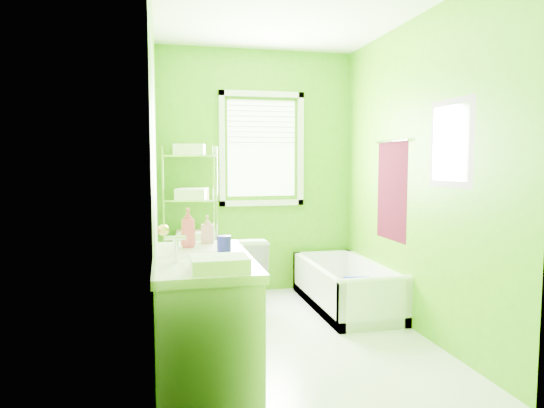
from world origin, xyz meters
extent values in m
plane|color=silver|center=(0.00, 0.00, 0.00)|extent=(2.90, 2.90, 0.00)
cube|color=#439107|center=(0.00, 1.45, 1.30)|extent=(2.10, 0.04, 2.60)
cube|color=#439107|center=(0.00, -1.45, 1.30)|extent=(2.10, 0.04, 2.60)
cube|color=#439107|center=(-1.05, 0.00, 1.30)|extent=(0.04, 2.90, 2.60)
cube|color=#439107|center=(1.05, 0.00, 1.30)|extent=(0.04, 2.90, 2.60)
cube|color=white|center=(0.00, 0.00, 2.60)|extent=(2.10, 2.90, 0.04)
cube|color=white|center=(0.05, 1.44, 1.55)|extent=(0.74, 0.01, 1.01)
cube|color=white|center=(0.05, 1.42, 0.97)|extent=(0.92, 0.05, 0.06)
cube|color=white|center=(0.05, 1.42, 2.13)|extent=(0.92, 0.05, 0.06)
cube|color=white|center=(-0.38, 1.42, 1.55)|extent=(0.06, 0.05, 1.22)
cube|color=white|center=(0.48, 1.42, 1.55)|extent=(0.06, 0.05, 1.22)
cube|color=white|center=(0.05, 1.42, 1.84)|extent=(0.72, 0.02, 0.50)
cube|color=white|center=(-1.04, -1.00, 1.00)|extent=(0.02, 0.80, 2.00)
sphere|color=gold|center=(-1.00, -0.67, 1.00)|extent=(0.07, 0.07, 0.07)
cube|color=#400715|center=(1.04, 0.35, 1.15)|extent=(0.02, 0.58, 0.90)
cylinder|color=silver|center=(1.02, 0.35, 1.60)|extent=(0.02, 0.62, 0.02)
cube|color=#CC5972|center=(1.04, -0.55, 1.55)|extent=(0.02, 0.54, 0.64)
cube|color=white|center=(1.03, -0.55, 1.55)|extent=(0.01, 0.44, 0.54)
cube|color=white|center=(0.72, 0.66, 0.05)|extent=(0.66, 1.41, 0.09)
cube|color=white|center=(0.42, 0.66, 0.21)|extent=(0.07, 1.41, 0.42)
cube|color=white|center=(1.02, 0.66, 0.21)|extent=(0.07, 1.41, 0.42)
cube|color=white|center=(0.72, -0.01, 0.21)|extent=(0.66, 0.07, 0.42)
cube|color=white|center=(0.72, 1.34, 0.21)|extent=(0.66, 0.07, 0.42)
cylinder|color=white|center=(0.72, -0.01, 0.42)|extent=(0.66, 0.07, 0.07)
cylinder|color=#1627D0|center=(0.72, 0.32, 0.12)|extent=(0.34, 0.34, 0.06)
cylinder|color=yellow|center=(0.72, 0.32, 0.18)|extent=(0.32, 0.32, 0.05)
cube|color=#1627D0|center=(0.75, 0.45, 0.24)|extent=(0.25, 0.09, 0.22)
imported|color=white|center=(-0.20, 1.02, 0.34)|extent=(0.41, 0.68, 0.68)
cube|color=silver|center=(-0.77, -0.79, 0.40)|extent=(0.55, 1.10, 0.80)
cube|color=silver|center=(-0.77, -0.79, 0.83)|extent=(0.58, 1.13, 0.05)
ellipsoid|color=white|center=(-0.75, -0.94, 0.82)|extent=(0.38, 0.49, 0.13)
cylinder|color=silver|center=(-0.93, -0.94, 0.92)|extent=(0.03, 0.03, 0.16)
cylinder|color=silver|center=(-0.93, -0.94, 0.99)|extent=(0.12, 0.02, 0.02)
imported|color=#ED4563|center=(-0.84, -0.47, 0.98)|extent=(0.10, 0.10, 0.26)
imported|color=pink|center=(-0.70, -0.31, 0.95)|extent=(0.10, 0.10, 0.19)
cylinder|color=#1B1799|center=(-0.63, -0.67, 0.90)|extent=(0.09, 0.09, 0.10)
cube|color=white|center=(-0.72, -1.20, 0.89)|extent=(0.30, 0.23, 0.07)
cylinder|color=silver|center=(-0.99, 1.17, 0.79)|extent=(0.02, 0.02, 1.57)
cylinder|color=silver|center=(-0.93, 1.47, 0.79)|extent=(0.02, 0.02, 1.57)
cylinder|color=silver|center=(-0.50, 1.07, 0.79)|extent=(0.02, 0.02, 1.57)
cylinder|color=silver|center=(-0.44, 1.37, 0.79)|extent=(0.02, 0.02, 1.57)
cube|color=silver|center=(-0.72, 1.27, 0.15)|extent=(0.57, 0.42, 0.02)
cube|color=silver|center=(-0.72, 1.27, 0.59)|extent=(0.57, 0.42, 0.02)
cube|color=silver|center=(-0.72, 1.27, 1.03)|extent=(0.57, 0.42, 0.02)
cube|color=silver|center=(-0.72, 1.27, 1.47)|extent=(0.57, 0.42, 0.02)
cube|color=white|center=(-0.73, 1.17, 1.54)|extent=(0.33, 0.25, 0.11)
cube|color=white|center=(-0.70, 1.39, 1.54)|extent=(0.33, 0.25, 0.11)
cube|color=white|center=(-0.73, 1.17, 1.09)|extent=(0.33, 0.25, 0.11)
cube|color=#FEFF9B|center=(-0.68, 1.38, 1.09)|extent=(0.33, 0.25, 0.11)
cube|color=white|center=(-0.71, 1.19, 0.65)|extent=(0.33, 0.25, 0.11)
cube|color=#F1A4B8|center=(-0.71, 1.40, 0.65)|extent=(0.33, 0.25, 0.11)
cube|color=#F1A4B8|center=(-0.46, 1.22, 0.33)|extent=(0.08, 0.27, 0.49)
camera|label=1|loc=(-1.00, -3.69, 1.42)|focal=32.00mm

